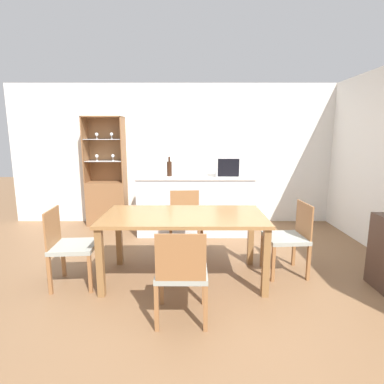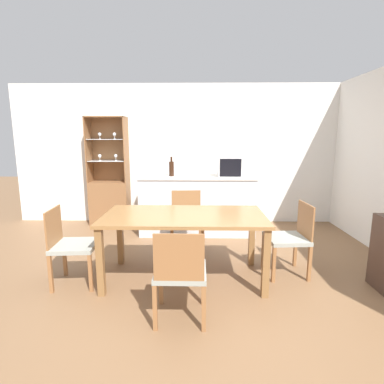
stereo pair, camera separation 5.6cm
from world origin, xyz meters
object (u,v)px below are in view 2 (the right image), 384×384
Objects in this scene: dining_chair_side_left_near at (71,245)px; dining_chair_head_far at (187,221)px; dining_chair_head_near at (180,272)px; microwave at (234,167)px; dining_chair_side_right_far at (290,238)px; dining_table at (184,222)px; wine_bottle at (172,168)px; display_cabinet at (110,194)px.

dining_chair_head_far is (1.23, 0.94, 0.00)m from dining_chair_side_left_near.
microwave reaches higher than dining_chair_head_near.
dining_chair_side_right_far is (2.46, 0.28, 0.00)m from dining_chair_side_left_near.
dining_chair_side_left_near is at bearing 92.32° from dining_chair_side_right_far.
dining_chair_side_left_near and dining_chair_head_near have the same top height.
dining_chair_head_far reaches higher than dining_table.
dining_table is 1.26m from dining_chair_side_right_far.
dining_table is 1.75m from wine_bottle.
dining_chair_head_far is (-0.00, 0.79, -0.22)m from dining_table.
microwave is at bearing 73.39° from dining_chair_head_near.
dining_chair_head_far is 2.68× the size of wine_bottle.
wine_bottle reaches higher than dining_chair_head_far.
dining_chair_head_near is 2.62m from microwave.
display_cabinet is 2.65m from dining_table.
wine_bottle is at bearing -23.49° from display_cabinet.
wine_bottle reaches higher than dining_chair_side_left_near.
display_cabinet is 1.41m from wine_bottle.
display_cabinet is 3.34m from dining_chair_head_near.
dining_chair_head_far is at bearing -43.53° from display_cabinet.
dining_chair_head_near is at bearing -106.91° from microwave.
wine_bottle is (-1.51, 1.54, 0.65)m from dining_chair_side_right_far.
display_cabinet reaches higher than dining_chair_side_right_far.
microwave reaches higher than dining_chair_head_far.
dining_table is at bearing 92.18° from dining_chair_side_left_near.
dining_chair_side_right_far is 2.25m from wine_bottle.
wine_bottle is (-1.02, 0.05, -0.03)m from microwave.
dining_chair_head_near is 2.57m from wine_bottle.
wine_bottle is (-0.28, 0.88, 0.65)m from dining_chair_head_far.
dining_chair_side_right_far is at bearing -37.18° from display_cabinet.
wine_bottle is (-0.28, 2.47, 0.65)m from dining_chair_head_near.
display_cabinet reaches higher than dining_chair_side_left_near.
microwave is at bearing 14.21° from dining_chair_side_right_far.
dining_chair_head_near is at bearing -90.02° from dining_table.
display_cabinet reaches higher than dining_chair_head_far.
wine_bottle is at bearing 99.54° from dining_table.
dining_table is at bearing 90.28° from dining_chair_head_near.
dining_chair_side_right_far is at bearing 92.18° from dining_chair_side_left_near.
dining_chair_side_right_far is 1.40m from dining_chair_head_far.
dining_table is 2.09× the size of dining_chair_side_right_far.
dining_chair_side_right_far is 2.68× the size of wine_bottle.
display_cabinet is 2.29× the size of dining_chair_side_left_near.
display_cabinet reaches higher than dining_chair_head_near.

